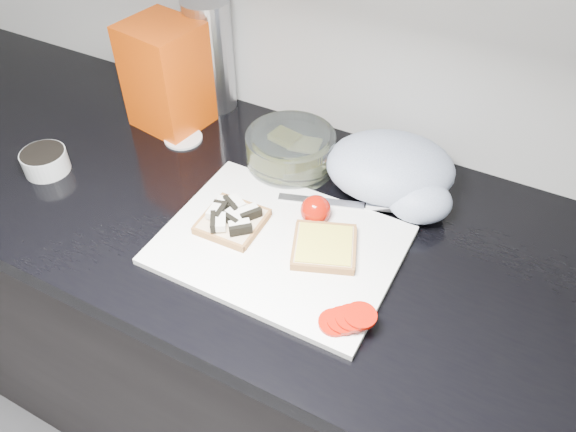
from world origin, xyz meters
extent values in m
cube|color=black|center=(0.00, 1.20, 0.43)|extent=(3.50, 0.60, 0.86)
cube|color=black|center=(0.00, 1.20, 0.88)|extent=(3.50, 0.64, 0.04)
cube|color=white|center=(0.15, 1.13, 0.91)|extent=(0.40, 0.30, 0.01)
cube|color=beige|center=(0.05, 1.13, 0.92)|extent=(0.11, 0.11, 0.01)
cube|color=white|center=(0.02, 1.15, 0.93)|extent=(0.04, 0.03, 0.01)
cube|color=black|center=(0.02, 1.15, 0.93)|extent=(0.04, 0.02, 0.02)
cube|color=white|center=(0.04, 1.16, 0.94)|extent=(0.04, 0.04, 0.01)
cube|color=black|center=(0.04, 1.16, 0.94)|extent=(0.04, 0.03, 0.02)
cube|color=white|center=(0.07, 1.15, 0.93)|extent=(0.04, 0.04, 0.01)
cube|color=black|center=(0.07, 1.15, 0.93)|extent=(0.03, 0.04, 0.02)
cube|color=white|center=(0.02, 1.12, 0.94)|extent=(0.02, 0.04, 0.01)
cube|color=black|center=(0.02, 1.12, 0.94)|extent=(0.01, 0.04, 0.02)
cube|color=white|center=(0.05, 1.13, 0.93)|extent=(0.04, 0.03, 0.01)
cube|color=black|center=(0.05, 1.13, 0.93)|extent=(0.04, 0.02, 0.02)
cube|color=white|center=(0.08, 1.11, 0.93)|extent=(0.04, 0.04, 0.01)
cube|color=black|center=(0.08, 1.11, 0.93)|extent=(0.04, 0.03, 0.02)
cube|color=white|center=(0.04, 1.10, 0.94)|extent=(0.04, 0.04, 0.01)
cube|color=black|center=(0.04, 1.10, 0.94)|extent=(0.03, 0.04, 0.02)
cube|color=beige|center=(0.22, 1.15, 0.92)|extent=(0.14, 0.14, 0.01)
cube|color=yellow|center=(0.22, 1.15, 0.93)|extent=(0.12, 0.12, 0.00)
cylinder|color=#A40E03|center=(0.30, 1.02, 0.91)|extent=(0.05, 0.05, 0.01)
cylinder|color=#A40E03|center=(0.31, 1.03, 0.92)|extent=(0.06, 0.06, 0.01)
cylinder|color=#A40E03|center=(0.32, 1.03, 0.92)|extent=(0.06, 0.06, 0.01)
cylinder|color=#A40E03|center=(0.33, 1.04, 0.93)|extent=(0.07, 0.07, 0.01)
cube|color=#BBBBBF|center=(0.16, 1.26, 0.91)|extent=(0.16, 0.07, 0.00)
cube|color=#BBBBBF|center=(0.28, 1.29, 0.92)|extent=(0.08, 0.04, 0.01)
cylinder|color=#AFB5B5|center=(-0.37, 1.10, 0.92)|extent=(0.09, 0.09, 0.04)
cylinder|color=black|center=(-0.37, 1.10, 0.94)|extent=(0.08, 0.08, 0.01)
cylinder|color=silver|center=(-0.19, 1.31, 0.90)|extent=(0.08, 0.08, 0.01)
cylinder|color=silver|center=(0.06, 1.34, 0.94)|extent=(0.18, 0.18, 0.07)
cube|color=yellow|center=(0.04, 1.34, 0.93)|extent=(0.06, 0.05, 0.04)
cube|color=#FFF098|center=(0.08, 1.34, 0.92)|extent=(0.07, 0.06, 0.01)
cube|color=#DE4403|center=(-0.25, 1.36, 1.01)|extent=(0.16, 0.15, 0.23)
cylinder|color=#A8A8AC|center=(-0.21, 1.46, 1.02)|extent=(0.10, 0.10, 0.24)
ellipsoid|color=silver|center=(0.25, 1.36, 0.95)|extent=(0.29, 0.26, 0.11)
ellipsoid|color=silver|center=(0.33, 1.32, 0.94)|extent=(0.14, 0.13, 0.07)
sphere|color=#A40E03|center=(0.17, 1.22, 0.93)|extent=(0.06, 0.06, 0.06)
camera|label=1|loc=(0.47, 0.55, 1.61)|focal=35.00mm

